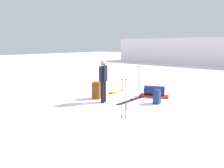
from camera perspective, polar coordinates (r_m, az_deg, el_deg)
name	(u,v)px	position (r m, az deg, el deg)	size (l,w,h in m)	color
ground_plane	(112,101)	(8.80, 0.00, -4.48)	(80.00, 80.00, 0.00)	white
distant_snow_ridge	(202,51)	(26.88, 22.92, 8.10)	(19.64, 5.00, 2.96)	white
skier_standing	(103,79)	(8.37, -2.34, 1.41)	(0.33, 0.54, 1.70)	black
ski_pair_near	(133,100)	(8.93, 5.53, -4.23)	(0.18, 1.96, 0.05)	black
ski_pair_far	(111,94)	(9.99, -0.30, -2.57)	(0.28, 1.94, 0.05)	#B9A015
backpack_large_dark	(97,90)	(9.10, -4.09, -1.72)	(0.39, 0.33, 0.72)	brown
backpack_bright	(157,97)	(8.51, 11.95, -3.34)	(0.29, 0.35, 0.56)	navy
ski_poles_planted_near	(139,77)	(10.50, 7.22, 1.86)	(0.15, 0.09, 1.27)	black
ski_poles_planted_far	(124,97)	(6.57, 3.20, -3.39)	(0.19, 0.11, 1.27)	maroon
gear_sled	(154,92)	(9.56, 11.23, -2.08)	(1.32, 0.92, 0.49)	red
thermos_bottle	(127,106)	(7.58, 3.94, -6.01)	(0.07, 0.07, 0.26)	#B7BCBD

